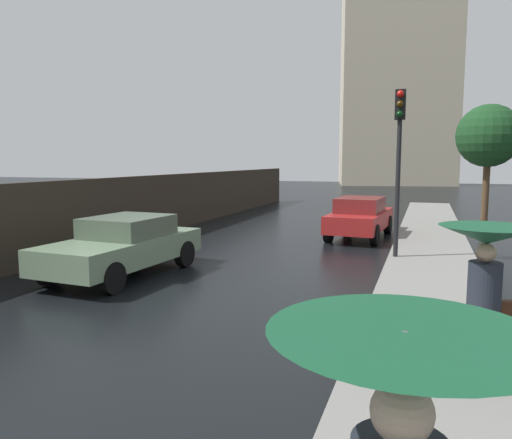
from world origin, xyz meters
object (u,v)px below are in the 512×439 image
at_px(car_red_near_kerb, 360,217).
at_px(traffic_light, 399,142).
at_px(pedestrian_with_umbrella_far, 486,260).
at_px(street_tree_near, 489,137).
at_px(car_green_mid_road, 124,245).

xyz_separation_m(car_red_near_kerb, traffic_light, (1.41, -3.76, 2.40)).
distance_m(car_red_near_kerb, pedestrian_with_umbrella_far, 11.52).
bearing_deg(car_red_near_kerb, traffic_light, -65.20).
bearing_deg(street_tree_near, car_green_mid_road, -129.42).
xyz_separation_m(pedestrian_with_umbrella_far, street_tree_near, (1.43, 14.31, 1.97)).
bearing_deg(traffic_light, car_green_mid_road, -148.24).
bearing_deg(traffic_light, car_red_near_kerb, 110.49).
bearing_deg(car_green_mid_road, car_red_near_kerb, -117.26).
distance_m(car_green_mid_road, street_tree_near, 13.97).
bearing_deg(pedestrian_with_umbrella_far, car_green_mid_road, 135.89).
distance_m(car_red_near_kerb, traffic_light, 4.68).
bearing_deg(car_red_near_kerb, car_green_mid_road, -116.82).
xyz_separation_m(car_green_mid_road, traffic_light, (5.88, 3.64, 2.42)).
height_order(car_red_near_kerb, pedestrian_with_umbrella_far, pedestrian_with_umbrella_far).
xyz_separation_m(car_green_mid_road, street_tree_near, (8.69, 10.57, 2.82)).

